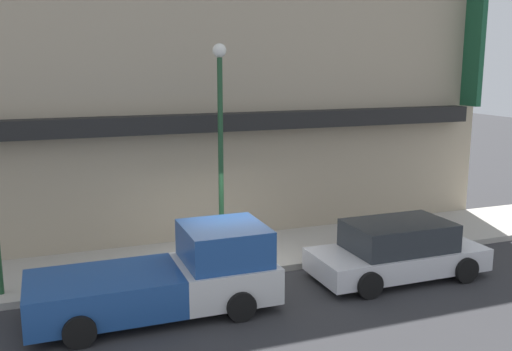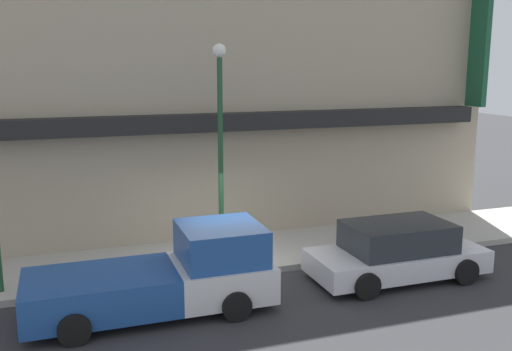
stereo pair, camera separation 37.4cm
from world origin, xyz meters
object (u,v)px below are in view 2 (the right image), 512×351
(pickup_truck, at_px, (168,276))
(parked_car, at_px, (397,252))
(fire_hydrant, at_px, (346,237))
(street_lamp, at_px, (220,127))

(pickup_truck, distance_m, parked_car, 5.81)
(parked_car, distance_m, fire_hydrant, 2.00)
(fire_hydrant, bearing_deg, pickup_truck, -160.13)
(pickup_truck, relative_size, fire_hydrant, 7.01)
(parked_car, bearing_deg, fire_hydrant, 99.26)
(street_lamp, bearing_deg, fire_hydrant, -11.61)
(parked_car, height_order, street_lamp, street_lamp)
(parked_car, bearing_deg, street_lamp, 143.18)
(pickup_truck, height_order, street_lamp, street_lamp)
(street_lamp, bearing_deg, pickup_truck, -126.54)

